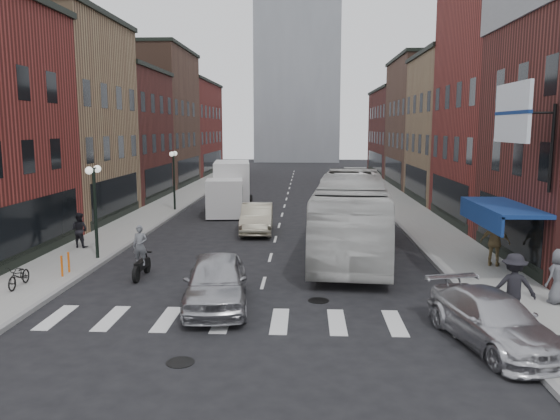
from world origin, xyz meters
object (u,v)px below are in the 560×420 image
object	(u,v)px
sedan_left_near	(216,281)
parked_bicycle	(19,276)
streetlamp_near	(94,194)
billboard_sign	(515,115)
box_truck	(230,188)
motorcycle_rider	(141,253)
ped_left_solo	(80,230)
ped_right_c	(559,276)
streetlamp_far	(174,169)
curb_car	(493,320)
ped_right_a	(513,287)
sedan_left_far	(257,218)
bike_rack	(65,264)
transit_bus	(352,214)
ped_right_b	(495,242)

from	to	relation	value
sedan_left_near	parked_bicycle	size ratio (longest dim) A/B	3.18
streetlamp_near	billboard_sign	bearing A→B (deg)	-12.35
box_truck	motorcycle_rider	xyz separation A→B (m)	(-1.12, -16.65, -0.70)
ped_left_solo	ped_right_c	bearing A→B (deg)	171.31
streetlamp_far	curb_car	world-z (taller)	streetlamp_far
box_truck	curb_car	world-z (taller)	box_truck
ped_right_a	ped_right_c	world-z (taller)	ped_right_a
sedan_left_far	curb_car	size ratio (longest dim) A/B	1.01
motorcycle_rider	ped_left_solo	bearing A→B (deg)	134.66
streetlamp_near	bike_rack	size ratio (longest dim) A/B	5.14
curb_car	ped_right_c	xyz separation A→B (m)	(3.10, 3.15, 0.35)
transit_bus	sedan_left_far	world-z (taller)	transit_bus
ped_right_b	ped_right_a	bearing A→B (deg)	100.07
bike_rack	ped_left_solo	distance (m)	4.94
bike_rack	ped_right_c	size ratio (longest dim) A/B	0.45
motorcycle_rider	sedan_left_near	xyz separation A→B (m)	(3.41, -3.17, -0.13)
motorcycle_rider	ped_right_b	distance (m)	14.06
streetlamp_near	ped_left_solo	xyz separation A→B (m)	(-1.60, 2.02, -1.94)
billboard_sign	ped_right_c	distance (m)	5.52
ped_right_b	bike_rack	bearing A→B (deg)	31.50
motorcycle_rider	transit_bus	size ratio (longest dim) A/B	0.16
streetlamp_far	transit_bus	world-z (taller)	streetlamp_far
sedan_left_far	ped_right_b	size ratio (longest dim) A/B	2.46
box_truck	ped_right_c	world-z (taller)	box_truck
box_truck	motorcycle_rider	distance (m)	16.70
sedan_left_near	sedan_left_far	size ratio (longest dim) A/B	1.02
motorcycle_rider	billboard_sign	bearing A→B (deg)	-2.68
motorcycle_rider	curb_car	xyz separation A→B (m)	(11.22, -5.97, -0.28)
transit_bus	parked_bicycle	distance (m)	13.89
bike_rack	box_truck	distance (m)	17.31
bike_rack	ped_left_solo	size ratio (longest dim) A/B	0.49
box_truck	sedan_left_far	distance (m)	7.74
ped_right_b	ped_right_c	world-z (taller)	ped_right_b
streetlamp_near	box_truck	distance (m)	14.67
streetlamp_near	ped_right_c	world-z (taller)	streetlamp_near
parked_bicycle	ped_right_a	distance (m)	16.29
curb_car	transit_bus	bearing A→B (deg)	90.95
billboard_sign	streetlamp_far	bearing A→B (deg)	132.41
streetlamp_near	curb_car	bearing A→B (deg)	-31.47
sedan_left_near	ped_right_c	world-z (taller)	ped_right_c
ped_right_c	streetlamp_far	bearing A→B (deg)	-71.07
transit_bus	ped_right_a	distance (m)	9.97
sedan_left_near	sedan_left_far	world-z (taller)	sedan_left_near
curb_car	ped_right_c	distance (m)	4.43
streetlamp_near	ped_right_a	world-z (taller)	streetlamp_near
parked_bicycle	ped_right_a	xyz separation A→B (m)	(16.08, -2.51, 0.58)
box_truck	motorcycle_rider	world-z (taller)	box_truck
curb_car	ped_right_a	world-z (taller)	ped_right_a
sedan_left_near	ped_right_b	xyz separation A→B (m)	(10.51, 5.12, 0.29)
parked_bicycle	ped_right_b	xyz separation A→B (m)	(17.70, 3.82, 0.57)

